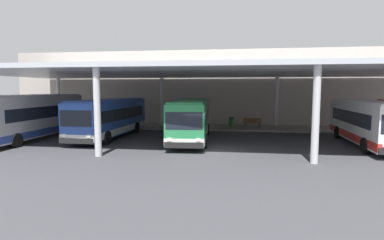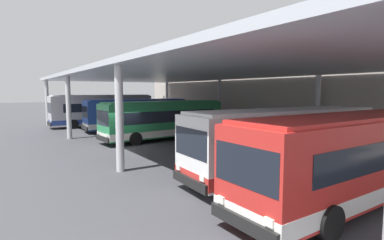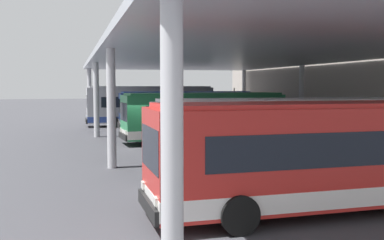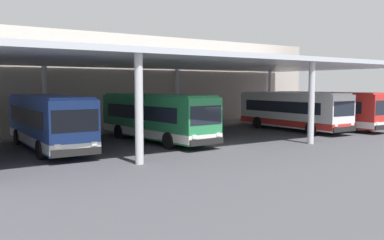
% 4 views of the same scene
% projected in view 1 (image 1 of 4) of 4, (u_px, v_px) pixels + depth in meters
% --- Properties ---
extents(ground_plane, '(200.00, 200.00, 0.00)m').
position_uv_depth(ground_plane, '(205.00, 151.00, 19.83)').
color(ground_plane, '#3D3D42').
extents(platform_kerb, '(42.00, 4.50, 0.18)m').
position_uv_depth(platform_kerb, '(217.00, 127.00, 31.39)').
color(platform_kerb, gray).
rests_on(platform_kerb, ground).
extents(station_building_facade, '(48.00, 1.60, 8.32)m').
position_uv_depth(station_building_facade, '(219.00, 88.00, 34.19)').
color(station_building_facade, '#ADA399').
rests_on(station_building_facade, ground).
extents(canopy_shelter, '(40.00, 17.00, 5.55)m').
position_uv_depth(canopy_shelter, '(212.00, 73.00, 24.72)').
color(canopy_shelter, silver).
rests_on(canopy_shelter, ground).
extents(bus_nearest_bay, '(2.73, 11.33, 3.57)m').
position_uv_depth(bus_nearest_bay, '(32.00, 116.00, 24.32)').
color(bus_nearest_bay, '#B7B7BC').
rests_on(bus_nearest_bay, ground).
extents(bus_second_bay, '(2.95, 10.60, 3.17)m').
position_uv_depth(bus_second_bay, '(110.00, 117.00, 25.38)').
color(bus_second_bay, '#284CA8').
rests_on(bus_second_bay, ground).
extents(bus_middle_bay, '(3.18, 10.67, 3.17)m').
position_uv_depth(bus_middle_bay, '(191.00, 119.00, 23.87)').
color(bus_middle_bay, '#28844C').
rests_on(bus_middle_bay, ground).
extents(bus_far_bay, '(3.04, 10.63, 3.17)m').
position_uv_depth(bus_far_bay, '(368.00, 122.00, 21.72)').
color(bus_far_bay, white).
rests_on(bus_far_bay, ground).
extents(bench_waiting, '(1.80, 0.45, 0.92)m').
position_uv_depth(bench_waiting, '(252.00, 122.00, 30.89)').
color(bench_waiting, brown).
rests_on(bench_waiting, platform_kerb).
extents(trash_bin, '(0.52, 0.52, 0.98)m').
position_uv_depth(trash_bin, '(231.00, 122.00, 31.24)').
color(trash_bin, '#236638').
rests_on(trash_bin, platform_kerb).
extents(banner_sign, '(0.70, 0.12, 3.20)m').
position_uv_depth(banner_sign, '(79.00, 108.00, 32.49)').
color(banner_sign, '#B2B2B7').
rests_on(banner_sign, platform_kerb).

